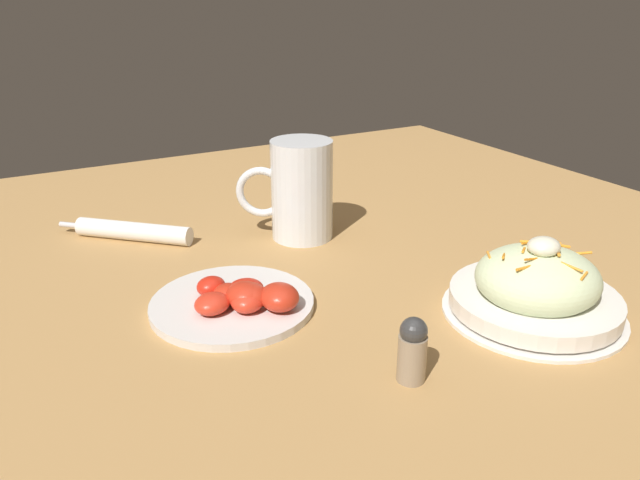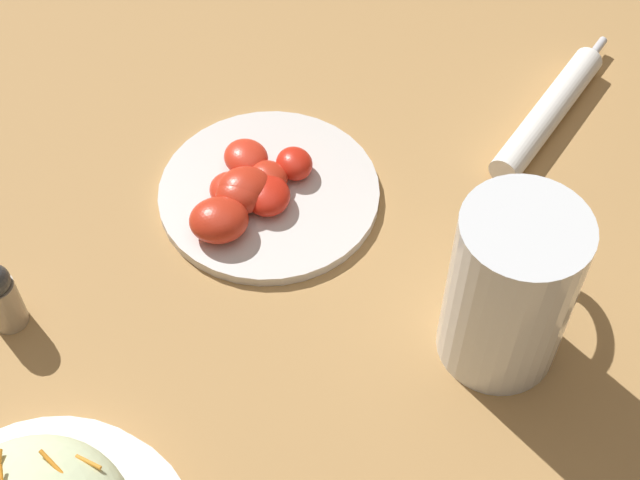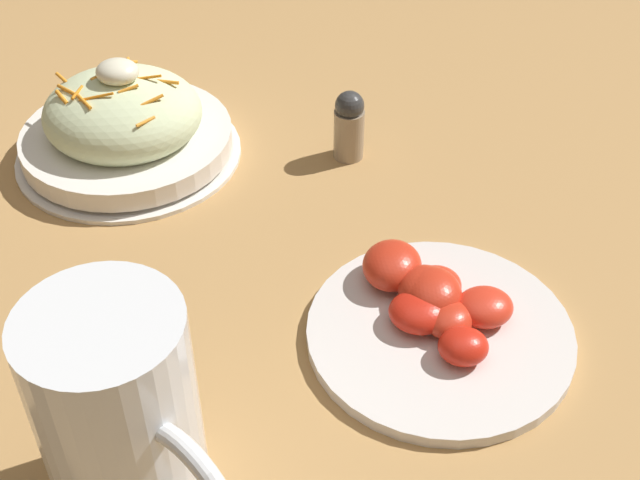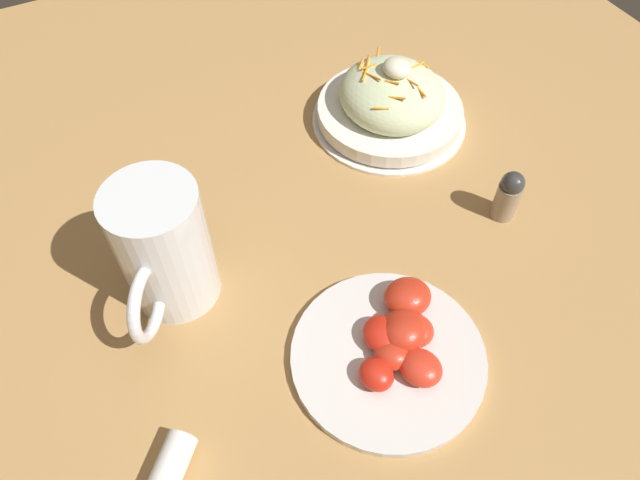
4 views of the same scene
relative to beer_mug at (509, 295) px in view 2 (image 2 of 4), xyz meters
The scene contains 5 objects.
ground_plane 0.16m from the beer_mug, 105.20° to the right, with size 1.43×1.43×0.00m, color #B2844C.
beer_mug is the anchor object (origin of this frame).
napkin_roll 0.27m from the beer_mug, 154.39° to the left, with size 0.18×0.17×0.03m.
tomato_plate 0.25m from the beer_mug, 135.05° to the right, with size 0.20×0.20×0.04m.
salt_shaker 0.40m from the beer_mug, 101.15° to the right, with size 0.03×0.03×0.07m.
Camera 2 is at (0.41, -0.06, 0.64)m, focal length 51.83 mm.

